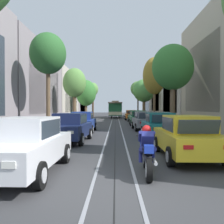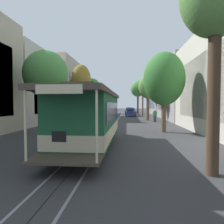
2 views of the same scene
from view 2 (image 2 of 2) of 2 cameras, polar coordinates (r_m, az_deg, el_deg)
ground_plane at (r=28.08m, az=0.48°, el=-2.53°), size 160.00×160.00×0.00m
trolley_track_rails at (r=23.96m, az=-0.22°, el=-3.35°), size 1.14×69.42×0.01m
building_facade_left at (r=26.64m, az=22.44°, el=6.05°), size 5.48×61.12×8.96m
building_facade_right at (r=26.69m, az=-22.70°, el=6.28°), size 5.87×61.12×10.44m
parked_car_white_near_left at (r=51.12m, az=5.19°, el=0.55°), size 2.04×4.38×1.58m
parked_car_navy_second_left at (r=44.74m, az=5.18°, el=0.29°), size 2.14×4.42×1.58m
parked_car_blue_mid_left at (r=39.06m, az=5.43°, el=0.00°), size 2.02×4.37×1.58m
parked_car_yellow_near_right at (r=49.26m, az=-0.86°, el=0.49°), size 2.04×4.38×1.58m
parked_car_teal_second_right at (r=43.21m, az=-1.73°, el=0.23°), size 2.02×4.37×1.58m
parked_car_grey_mid_right at (r=37.61m, az=-2.33°, el=-0.08°), size 2.09×4.40×1.58m
parked_car_green_fourth_right at (r=32.04m, az=-3.56°, el=-0.50°), size 2.05×4.38×1.58m
parked_car_green_fifth_right at (r=26.24m, az=-5.86°, el=-1.13°), size 2.11×4.41×1.58m
parked_car_orange_sixth_right at (r=19.80m, az=-8.56°, el=-2.27°), size 2.01×4.36×1.58m
street_tree_kerb_left_near at (r=51.43m, az=7.54°, el=6.64°), size 3.79×3.78×8.39m
street_tree_kerb_left_second at (r=40.21m, az=8.93°, el=7.29°), size 2.68×2.79×7.48m
street_tree_kerb_left_mid at (r=29.23m, az=10.39°, el=7.14°), size 2.78×2.33×6.70m
street_tree_kerb_left_fourth at (r=17.21m, az=14.88°, el=9.23°), size 3.43×3.36×6.72m
street_tree_kerb_right_near at (r=49.96m, az=-3.56°, el=6.16°), size 2.46×2.24×7.42m
street_tree_kerb_right_second at (r=38.08m, az=-5.89°, el=6.71°), size 3.51×2.97×7.30m
street_tree_kerb_right_mid at (r=29.30m, az=-8.93°, el=9.01°), size 2.82×2.34×8.13m
street_tree_kerb_right_fourth at (r=17.76m, az=-18.73°, el=10.29°), size 3.76×3.42×6.89m
cable_car_trolley at (r=10.71m, az=-6.15°, el=-1.50°), size 2.66×9.15×3.28m
motorcycle_with_rider at (r=51.31m, az=1.33°, el=0.39°), size 0.56×1.99×1.37m
pedestrian_on_left_pavement at (r=33.96m, az=-8.67°, el=-0.17°), size 0.55×0.31×1.62m
pedestrian_on_right_pavement at (r=26.36m, az=12.36°, el=-0.80°), size 0.55×0.23×1.70m
pedestrian_crossing_far at (r=27.18m, az=-12.97°, el=-0.81°), size 0.55×0.33×1.63m
fire_hydrant at (r=49.27m, az=6.91°, el=0.04°), size 0.40×0.22×0.84m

